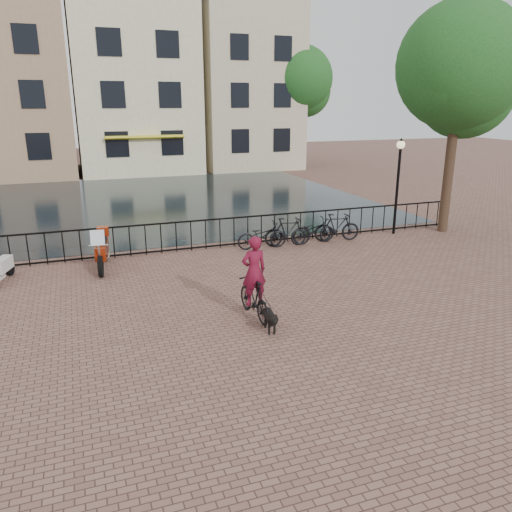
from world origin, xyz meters
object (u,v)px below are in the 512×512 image
object	(u,v)px
cyclist	(254,282)
lamp_post	(399,170)
dog	(270,319)
motorcycle	(102,246)

from	to	relation	value
cyclist	lamp_post	bearing A→B (deg)	-148.25
lamp_post	dog	bearing A→B (deg)	-140.15
cyclist	motorcycle	distance (m)	5.74
lamp_post	cyclist	bearing A→B (deg)	-144.24
lamp_post	motorcycle	world-z (taller)	lamp_post
dog	motorcycle	xyz separation A→B (m)	(-3.14, 5.65, 0.45)
lamp_post	dog	world-z (taller)	lamp_post
cyclist	dog	size ratio (longest dim) A/B	2.79
dog	cyclist	bearing A→B (deg)	103.66
lamp_post	motorcycle	bearing A→B (deg)	-176.84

